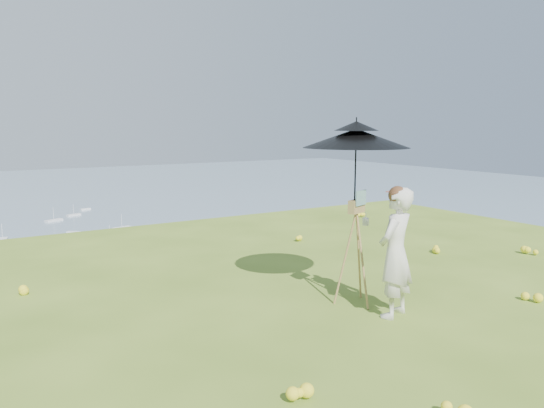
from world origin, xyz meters
TOP-DOWN VIEW (x-y plane):
  - ground at (0.00, 0.00)m, footprint 14.00×14.00m
  - shoreline_tier at (0.00, 75.00)m, footprint 170.00×28.00m
  - slope_trees at (0.00, 35.00)m, footprint 110.00×50.00m
  - wildflowers at (0.00, 0.25)m, footprint 10.00×10.50m
  - painter at (-0.07, -0.39)m, footprint 0.68×0.56m
  - field_easel at (-0.18, 0.22)m, footprint 0.73×0.73m
  - sun_umbrella at (-0.19, 0.25)m, footprint 1.65×1.65m
  - painter_cap at (-0.07, -0.39)m, footprint 0.26×0.29m

SIDE VIEW (x-z plane):
  - shoreline_tier at x=0.00m, z-range -40.00..-32.00m
  - slope_trees at x=0.00m, z-range -18.00..-12.00m
  - ground at x=0.00m, z-range 0.00..0.00m
  - wildflowers at x=0.00m, z-range 0.00..0.12m
  - field_easel at x=-0.18m, z-range 0.00..1.50m
  - painter at x=-0.07m, z-range 0.00..1.59m
  - painter_cap at x=-0.07m, z-range 1.49..1.59m
  - sun_umbrella at x=-0.19m, z-range 1.23..2.41m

